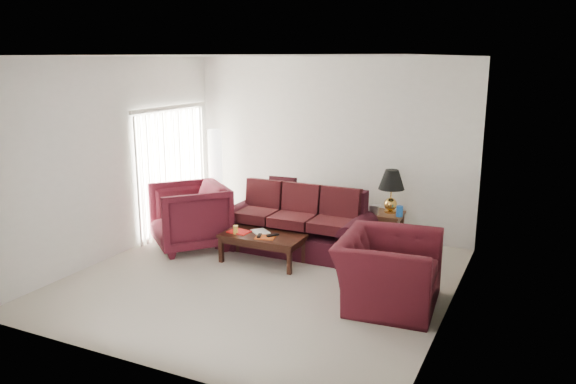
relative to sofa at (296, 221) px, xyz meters
The scene contains 19 objects.
floor 1.35m from the sofa, 87.17° to the right, with size 5.00×5.00×0.00m, color #BBB39F.
blinds 2.43m from the sofa, behind, with size 0.10×2.00×2.16m, color silver.
sofa is the anchor object (origin of this frame).
throw_pillow 0.98m from the sofa, 128.97° to the left, with size 0.47×0.13×0.47m, color black.
end_table 1.48m from the sofa, 33.11° to the left, with size 0.52×0.52×0.57m, color #4A2E19, non-canonical shape.
table_lamp 1.59m from the sofa, 33.75° to the left, with size 0.42×0.42×0.70m, color gold, non-canonical shape.
clock 1.26m from the sofa, 30.58° to the left, with size 0.14×0.05×0.14m, color silver.
blue_canister 1.63m from the sofa, 24.85° to the left, with size 0.11×0.11×0.17m, color #1B5AB2.
picture_frame 1.39m from the sofa, 41.98° to the left, with size 0.13×0.02×0.16m, color white.
floor_lamp 2.09m from the sofa, 159.37° to the left, with size 0.29×0.29×1.77m, color white, non-canonical shape.
armchair_left 1.70m from the sofa, 160.36° to the right, with size 1.10×1.14×1.03m, color #430F1A.
armchair_right 2.26m from the sofa, 35.00° to the right, with size 1.33×1.16×0.86m, color #3D0E16.
coffee_table 0.77m from the sofa, 107.90° to the right, with size 1.23×0.61×0.43m, color #311C0E, non-canonical shape.
magazine_red 0.94m from the sofa, 129.54° to the right, with size 0.31×0.23×0.02m, color red.
magazine_white 0.66m from the sofa, 118.40° to the right, with size 0.28×0.21×0.02m, color white.
magazine_orange 0.81m from the sofa, 98.43° to the right, with size 0.28×0.21×0.02m, color #C44B17.
remote_a 0.84m from the sofa, 104.31° to the right, with size 0.05×0.17×0.02m, color black.
remote_b 0.72m from the sofa, 93.07° to the right, with size 0.06×0.19×0.02m, color black.
yellow_glass 1.01m from the sofa, 126.93° to the right, with size 0.07×0.07×0.13m, color gold.
Camera 1 is at (3.46, -6.41, 2.97)m, focal length 35.00 mm.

